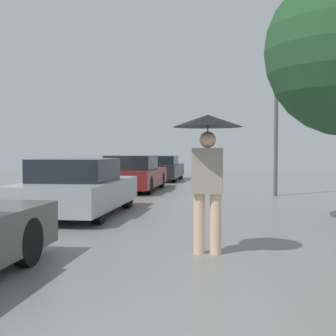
% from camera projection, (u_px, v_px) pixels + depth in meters
% --- Properties ---
extents(pedestrian, '(0.95, 0.95, 1.90)m').
position_uv_depth(pedestrian, '(208.00, 149.00, 6.35)').
color(pedestrian, beige).
rests_on(pedestrian, ground_plane).
extents(parked_car_second, '(1.83, 4.00, 1.23)m').
position_uv_depth(parked_car_second, '(77.00, 188.00, 10.26)').
color(parked_car_second, '#9EA3A8').
rests_on(parked_car_second, ground_plane).
extents(parked_car_third, '(1.79, 4.33, 1.23)m').
position_uv_depth(parked_car_third, '(133.00, 174.00, 16.36)').
color(parked_car_third, maroon).
rests_on(parked_car_third, ground_plane).
extents(parked_car_farthest, '(1.85, 4.05, 1.15)m').
position_uv_depth(parked_car_farthest, '(160.00, 169.00, 21.84)').
color(parked_car_farthest, black).
rests_on(parked_car_farthest, ground_plane).
extents(street_lamp, '(0.25, 0.25, 5.08)m').
position_uv_depth(street_lamp, '(276.00, 102.00, 14.38)').
color(street_lamp, '#515456').
rests_on(street_lamp, ground_plane).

